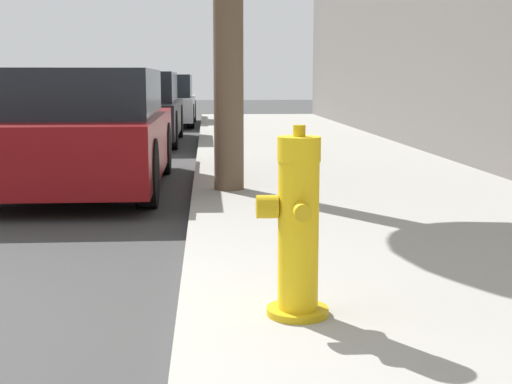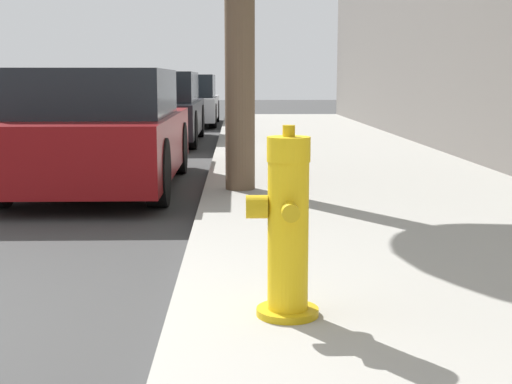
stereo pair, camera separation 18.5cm
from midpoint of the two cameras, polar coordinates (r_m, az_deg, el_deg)
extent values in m
cylinder|color=#C39C11|center=(3.50, 1.81, -9.50)|extent=(0.30, 0.30, 0.04)
cylinder|color=yellow|center=(3.40, 1.84, -3.52)|extent=(0.20, 0.20, 0.71)
cylinder|color=yellow|center=(3.34, 1.88, 3.45)|extent=(0.21, 0.21, 0.12)
cylinder|color=#C39C11|center=(3.33, 1.88, 4.92)|extent=(0.06, 0.06, 0.05)
cylinder|color=#C39C11|center=(3.24, 2.10, -1.60)|extent=(0.08, 0.09, 0.08)
cylinder|color=#C39C11|center=(3.51, 1.62, -0.75)|extent=(0.08, 0.09, 0.08)
cylinder|color=#C39C11|center=(3.36, -0.68, -1.19)|extent=(0.10, 0.11, 0.11)
cube|color=maroon|center=(8.49, -14.01, 3.73)|extent=(1.75, 4.10, 0.67)
cube|color=black|center=(8.30, -14.36, 7.71)|extent=(1.61, 2.25, 0.52)
cylinder|color=black|center=(9.90, -17.23, 3.29)|extent=(0.20, 0.69, 0.69)
cylinder|color=black|center=(9.66, -8.02, 3.48)|extent=(0.20, 0.69, 0.69)
cylinder|color=black|center=(7.15, -9.43, 1.49)|extent=(0.20, 0.69, 0.69)
cube|color=black|center=(14.44, -9.99, 5.90)|extent=(1.73, 4.44, 0.63)
cube|color=black|center=(14.25, -10.13, 8.28)|extent=(1.59, 2.44, 0.58)
cylinder|color=black|center=(15.91, -12.28, 5.55)|extent=(0.20, 0.70, 0.70)
cylinder|color=black|center=(15.76, -6.60, 5.66)|extent=(0.20, 0.70, 0.70)
cylinder|color=black|center=(13.20, -13.99, 4.80)|extent=(0.20, 0.70, 0.70)
cylinder|color=black|center=(13.02, -7.14, 4.95)|extent=(0.20, 0.70, 0.70)
cube|color=#B7B7BC|center=(19.96, -7.86, 6.69)|extent=(1.82, 4.53, 0.60)
cube|color=black|center=(19.77, -7.94, 8.41)|extent=(1.68, 2.49, 0.60)
cylinder|color=black|center=(21.44, -9.83, 6.38)|extent=(0.20, 0.63, 0.63)
cylinder|color=black|center=(21.33, -5.36, 6.46)|extent=(0.20, 0.63, 0.63)
cylinder|color=black|center=(18.65, -10.71, 5.97)|extent=(0.20, 0.63, 0.63)
cylinder|color=black|center=(18.53, -5.56, 6.07)|extent=(0.20, 0.63, 0.63)
cylinder|color=brown|center=(7.32, -2.98, 12.42)|extent=(0.30, 0.30, 3.12)
camera|label=1|loc=(0.09, -91.16, -0.19)|focal=50.00mm
camera|label=2|loc=(0.09, 88.84, 0.19)|focal=50.00mm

